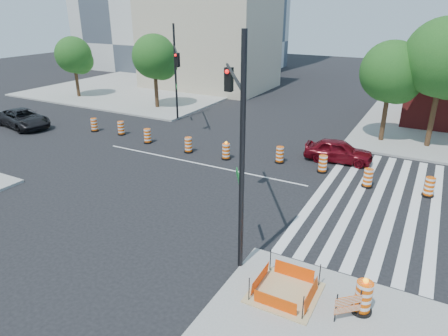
{
  "coord_description": "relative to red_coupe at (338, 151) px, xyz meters",
  "views": [
    {
      "loc": [
        12.35,
        -19.44,
        9.11
      ],
      "look_at": [
        3.38,
        -2.89,
        1.4
      ],
      "focal_mm": 32.0,
      "sensor_mm": 36.0,
      "label": 1
    }
  ],
  "objects": [
    {
      "name": "ground",
      "position": [
        -7.48,
        -4.5,
        -0.7
      ],
      "size": [
        120.0,
        120.0,
        0.0
      ],
      "primitive_type": "plane",
      "color": "black",
      "rests_on": "ground"
    },
    {
      "name": "sidewalk_nw",
      "position": [
        -25.48,
        13.5,
        -0.63
      ],
      "size": [
        22.0,
        22.0,
        0.15
      ],
      "primitive_type": "cube",
      "color": "gray",
      "rests_on": "ground"
    },
    {
      "name": "crosswalk_east",
      "position": [
        3.47,
        -4.5,
        -0.7
      ],
      "size": [
        6.75,
        13.5,
        0.01
      ],
      "color": "silver",
      "rests_on": "ground"
    },
    {
      "name": "lane_centerline",
      "position": [
        -7.48,
        -4.5,
        -0.7
      ],
      "size": [
        14.0,
        0.12,
        0.01
      ],
      "primitive_type": "cube",
      "color": "silver",
      "rests_on": "ground"
    },
    {
      "name": "excavation_pit",
      "position": [
        1.52,
        -13.5,
        -0.48
      ],
      "size": [
        2.2,
        2.2,
        0.9
      ],
      "color": "tan",
      "rests_on": "ground"
    },
    {
      "name": "beige_midrise",
      "position": [
        -19.48,
        17.5,
        4.3
      ],
      "size": [
        14.0,
        10.0,
        10.0
      ],
      "primitive_type": "cube",
      "color": "#B6A88B",
      "rests_on": "ground"
    },
    {
      "name": "red_coupe",
      "position": [
        0.0,
        0.0,
        0.0
      ],
      "size": [
        4.27,
        2.05,
        1.41
      ],
      "primitive_type": "imported",
      "rotation": [
        0.0,
        0.0,
        1.67
      ],
      "color": "#56070F",
      "rests_on": "ground"
    },
    {
      "name": "dark_suv",
      "position": [
        -23.96,
        -4.39,
        0.02
      ],
      "size": [
        5.58,
        3.35,
        1.45
      ],
      "primitive_type": "imported",
      "rotation": [
        0.0,
        0.0,
        1.38
      ],
      "color": "black",
      "rests_on": "ground"
    },
    {
      "name": "signal_pole_se",
      "position": [
        -1.43,
        -11.33,
        4.39
      ],
      "size": [
        3.52,
        5.38,
        8.32
      ],
      "rotation": [
        0.0,
        0.0,
        2.14
      ],
      "color": "black",
      "rests_on": "ground"
    },
    {
      "name": "signal_pole_nw",
      "position": [
        -13.43,
        2.0,
        3.99
      ],
      "size": [
        3.58,
        4.69,
        7.64
      ],
      "rotation": [
        0.0,
        0.0,
        -0.92
      ],
      "color": "black",
      "rests_on": "ground"
    },
    {
      "name": "pit_drum",
      "position": [
        3.94,
        -13.16,
        -0.03
      ],
      "size": [
        0.65,
        0.65,
        1.27
      ],
      "color": "black",
      "rests_on": "ground"
    },
    {
      "name": "barricade",
      "position": [
        3.6,
        -13.73,
        0.01
      ],
      "size": [
        0.68,
        0.61,
        1.03
      ],
      "rotation": [
        0.0,
        0.0,
        0.73
      ],
      "color": "#EB5204",
      "rests_on": "ground"
    },
    {
      "name": "tree_north_a",
      "position": [
        -28.64,
        5.71,
        3.47
      ],
      "size": [
        3.69,
        3.66,
        6.22
      ],
      "color": "#382314",
      "rests_on": "ground"
    },
    {
      "name": "tree_north_b",
      "position": [
        -18.39,
        5.81,
        3.85
      ],
      "size": [
        4.02,
        3.99,
        6.79
      ],
      "color": "#382314",
      "rests_on": "ground"
    },
    {
      "name": "tree_north_c",
      "position": [
        1.82,
        5.44,
        4.01
      ],
      "size": [
        4.13,
        4.13,
        7.02
      ],
      "color": "#382314",
      "rests_on": "ground"
    },
    {
      "name": "tree_north_d",
      "position": [
        4.81,
        5.58,
        5.03
      ],
      "size": [
        5.03,
        5.03,
        8.54
      ],
      "color": "#382314",
      "rests_on": "ground"
    },
    {
      "name": "median_drum_0",
      "position": [
        -18.18,
        -2.52,
        -0.22
      ],
      "size": [
        0.6,
        0.6,
        1.02
      ],
      "color": "black",
      "rests_on": "ground"
    },
    {
      "name": "median_drum_1",
      "position": [
        -15.74,
        -2.2,
        -0.22
      ],
      "size": [
        0.6,
        0.6,
        1.02
      ],
      "color": "black",
      "rests_on": "ground"
    },
    {
      "name": "median_drum_2",
      "position": [
        -12.76,
        -2.8,
        -0.22
      ],
      "size": [
        0.6,
        0.6,
        1.02
      ],
      "color": "black",
      "rests_on": "ground"
    },
    {
      "name": "median_drum_3",
      "position": [
        -9.14,
        -3.06,
        -0.22
      ],
      "size": [
        0.6,
        0.6,
        1.02
      ],
      "color": "black",
      "rests_on": "ground"
    },
    {
      "name": "median_drum_4",
      "position": [
        -6.34,
        -2.98,
        -0.21
      ],
      "size": [
        0.6,
        0.6,
        1.18
      ],
      "color": "black",
      "rests_on": "ground"
    },
    {
      "name": "median_drum_5",
      "position": [
        -3.12,
        -1.93,
        -0.22
      ],
      "size": [
        0.6,
        0.6,
        1.02
      ],
      "color": "black",
      "rests_on": "ground"
    },
    {
      "name": "median_drum_6",
      "position": [
        -0.37,
        -2.18,
        -0.22
      ],
      "size": [
        0.6,
        0.6,
        1.02
      ],
      "color": "black",
      "rests_on": "ground"
    },
    {
      "name": "median_drum_7",
      "position": [
        2.33,
        -3.05,
        -0.22
      ],
      "size": [
        0.6,
        0.6,
        1.02
      ],
      "color": "black",
      "rests_on": "ground"
    },
    {
      "name": "median_drum_8",
      "position": [
        5.29,
        -2.75,
        -0.22
      ],
      "size": [
        0.6,
        0.6,
        1.02
      ],
      "color": "black",
      "rests_on": "ground"
    }
  ]
}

